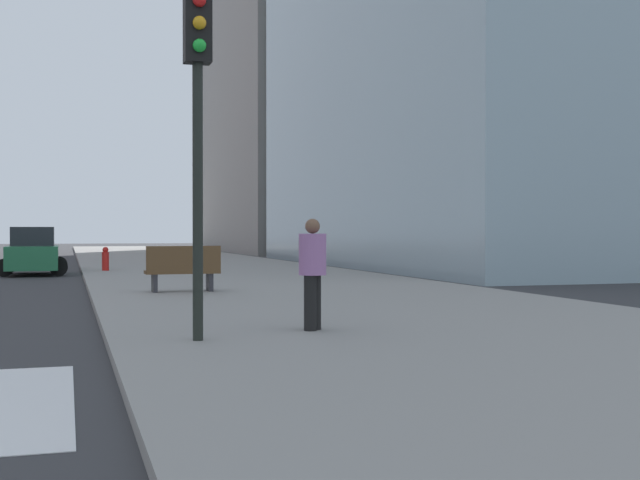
{
  "coord_description": "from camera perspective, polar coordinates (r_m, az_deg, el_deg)",
  "views": [
    {
      "loc": [
        6.69,
        -4.32,
        1.62
      ],
      "look_at": [
        16.39,
        27.46,
        1.28
      ],
      "focal_mm": 46.54,
      "sensor_mm": 36.0,
      "label": 1
    }
  ],
  "objects": [
    {
      "name": "parking_garage_concrete",
      "position": [
        68.53,
        0.94,
        10.54
      ],
      "size": [
        18.0,
        24.0,
        26.91
      ],
      "primitive_type": "cube",
      "color": "gray",
      "rests_on": "ground"
    },
    {
      "name": "fire_hydrant",
      "position": [
        32.17,
        -14.54,
        -1.28
      ],
      "size": [
        0.26,
        0.26,
        0.89
      ],
      "color": "red",
      "rests_on": "sidewalk_kerb_east"
    },
    {
      "name": "traffic_light_near_corner",
      "position": [
        11.42,
        -8.4,
        9.96
      ],
      "size": [
        0.36,
        0.41,
        4.74
      ],
      "rotation": [
        0.0,
        0.0,
        3.14
      ],
      "color": "black",
      "rests_on": "sidewalk_kerb_east"
    },
    {
      "name": "pedestrian_waiting_east",
      "position": [
        12.34,
        -0.52,
        -1.99
      ],
      "size": [
        0.41,
        0.41,
        1.66
      ],
      "rotation": [
        0.0,
        0.0,
        4.01
      ],
      "color": "black",
      "rests_on": "sidewalk_kerb_east"
    },
    {
      "name": "sidewalk_kerb_east",
      "position": [
        24.99,
        -4.21,
        -2.96
      ],
      "size": [
        10.0,
        120.0,
        0.15
      ],
      "primitive_type": "cube",
      "color": "gray",
      "rests_on": "ground"
    },
    {
      "name": "park_bench",
      "position": [
        20.45,
        -9.41,
        -2.03
      ],
      "size": [
        1.81,
        0.61,
        1.12
      ],
      "rotation": [
        0.0,
        0.0,
        1.6
      ],
      "color": "brown",
      "rests_on": "sidewalk_kerb_east"
    },
    {
      "name": "car_green_fifth",
      "position": [
        32.78,
        -19.14,
        -0.81
      ],
      "size": [
        2.51,
        4.01,
        1.79
      ],
      "rotation": [
        0.0,
        0.0,
        3.15
      ],
      "color": "#236B42",
      "rests_on": "ground"
    }
  ]
}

